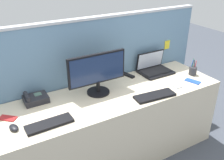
{
  "coord_description": "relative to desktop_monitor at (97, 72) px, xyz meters",
  "views": [
    {
      "loc": [
        -1.05,
        -1.76,
        1.89
      ],
      "look_at": [
        0.0,
        0.05,
        0.85
      ],
      "focal_mm": 40.26,
      "sensor_mm": 36.0,
      "label": 1
    }
  ],
  "objects": [
    {
      "name": "cubicle_divider",
      "position": [
        0.13,
        0.27,
        -0.25
      ],
      "size": [
        2.47,
        0.08,
        1.38
      ],
      "color": "#6084A3",
      "rests_on": "ground_plane"
    },
    {
      "name": "cell_phone_blue_case",
      "position": [
        0.94,
        -0.29,
        -0.21
      ],
      "size": [
        0.12,
        0.17,
        0.01
      ],
      "primitive_type": "cube",
      "rotation": [
        0.0,
        0.0,
        0.35
      ],
      "color": "blue",
      "rests_on": "desk"
    },
    {
      "name": "ground_plane",
      "position": [
        0.12,
        -0.1,
        -0.95
      ],
      "size": [
        10.0,
        10.0,
        0.0
      ],
      "primitive_type": "plane",
      "color": "#424751"
    },
    {
      "name": "tv_remote",
      "position": [
        0.44,
        0.16,
        -0.2
      ],
      "size": [
        0.09,
        0.18,
        0.02
      ],
      "primitive_type": "cube",
      "rotation": [
        0.0,
        0.0,
        0.26
      ],
      "color": "black",
      "rests_on": "desk"
    },
    {
      "name": "desk",
      "position": [
        0.12,
        -0.1,
        -0.58
      ],
      "size": [
        2.13,
        0.66,
        0.73
      ],
      "primitive_type": "cube",
      "color": "beige",
      "rests_on": "ground_plane"
    },
    {
      "name": "cell_phone_silver_slab",
      "position": [
        0.72,
        -0.26,
        -0.21
      ],
      "size": [
        0.08,
        0.14,
        0.01
      ],
      "primitive_type": "cube",
      "rotation": [
        0.0,
        0.0,
        0.09
      ],
      "color": "#B7BAC1",
      "rests_on": "desk"
    },
    {
      "name": "keyboard_main",
      "position": [
        -0.55,
        -0.27,
        -0.2
      ],
      "size": [
        0.36,
        0.13,
        0.02
      ],
      "primitive_type": "cube",
      "rotation": [
        0.0,
        0.0,
        0.03
      ],
      "color": "black",
      "rests_on": "desk"
    },
    {
      "name": "desktop_monitor",
      "position": [
        0.0,
        0.0,
        0.0
      ],
      "size": [
        0.56,
        0.21,
        0.39
      ],
      "color": "black",
      "rests_on": "desk"
    },
    {
      "name": "laptop",
      "position": [
        0.75,
        0.11,
        -0.16
      ],
      "size": [
        0.35,
        0.26,
        0.22
      ],
      "color": "black",
      "rests_on": "desk"
    },
    {
      "name": "pen_cup",
      "position": [
        1.07,
        -0.16,
        -0.17
      ],
      "size": [
        0.08,
        0.08,
        0.18
      ],
      "color": "#333338",
      "rests_on": "desk"
    },
    {
      "name": "desk_phone",
      "position": [
        -0.56,
        0.12,
        -0.18
      ],
      "size": [
        0.2,
        0.16,
        0.09
      ],
      "color": "#232328",
      "rests_on": "desk"
    },
    {
      "name": "keyboard_spare",
      "position": [
        0.41,
        -0.34,
        -0.2
      ],
      "size": [
        0.4,
        0.17,
        0.02
      ],
      "primitive_type": "cube",
      "rotation": [
        0.0,
        0.0,
        -0.1
      ],
      "color": "black",
      "rests_on": "desk"
    },
    {
      "name": "computer_mouse_right_hand",
      "position": [
        -0.8,
        -0.19,
        -0.2
      ],
      "size": [
        0.08,
        0.11,
        0.03
      ],
      "primitive_type": "ellipsoid",
      "rotation": [
        0.0,
        0.0,
        0.21
      ],
      "color": "black",
      "rests_on": "desk"
    },
    {
      "name": "cell_phone_red_case",
      "position": [
        -0.82,
        -0.03,
        -0.21
      ],
      "size": [
        0.15,
        0.14,
        0.01
      ],
      "primitive_type": "cube",
      "rotation": [
        0.0,
        0.0,
        0.84
      ],
      "color": "#B22323",
      "rests_on": "desk"
    }
  ]
}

